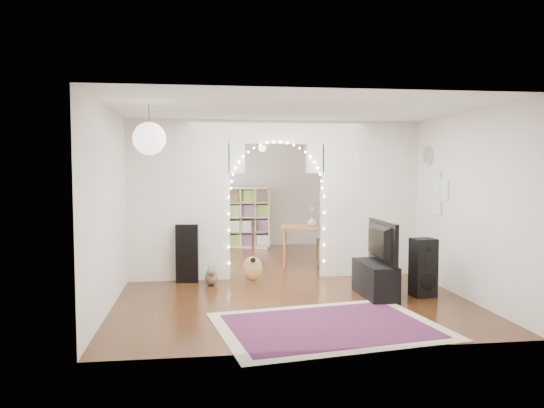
{
  "coord_description": "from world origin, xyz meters",
  "views": [
    {
      "loc": [
        -1.3,
        -9.01,
        1.91
      ],
      "look_at": [
        -0.03,
        0.3,
        1.25
      ],
      "focal_mm": 35.0,
      "sensor_mm": 36.0,
      "label": 1
    }
  ],
  "objects": [
    {
      "name": "window",
      "position": [
        -2.47,
        1.8,
        1.5
      ],
      "size": [
        0.04,
        1.2,
        1.4
      ],
      "primitive_type": "cube",
      "color": "white",
      "rests_on": "wall_left"
    },
    {
      "name": "dining_table",
      "position": [
        0.85,
        0.98,
        0.68
      ],
      "size": [
        1.32,
        1.0,
        0.76
      ],
      "rotation": [
        0.0,
        0.0,
        -0.18
      ],
      "color": "brown",
      "rests_on": "floor"
    },
    {
      "name": "wall_left",
      "position": [
        -2.5,
        0.0,
        1.35
      ],
      "size": [
        0.02,
        7.5,
        2.7
      ],
      "primitive_type": "cube",
      "color": "silver",
      "rests_on": "floor"
    },
    {
      "name": "media_console",
      "position": [
        1.25,
        -1.58,
        0.25
      ],
      "size": [
        0.42,
        1.01,
        0.5
      ],
      "primitive_type": "cube",
      "rotation": [
        0.0,
        0.0,
        0.02
      ],
      "color": "black",
      "rests_on": "floor"
    },
    {
      "name": "wall_right",
      "position": [
        2.5,
        0.0,
        1.35
      ],
      "size": [
        0.02,
        7.5,
        2.7
      ],
      "primitive_type": "cube",
      "color": "silver",
      "rests_on": "floor"
    },
    {
      "name": "wall_clock",
      "position": [
        2.48,
        -0.6,
        2.1
      ],
      "size": [
        0.03,
        0.31,
        0.31
      ],
      "primitive_type": "cylinder",
      "rotation": [
        0.0,
        1.57,
        0.0
      ],
      "color": "white",
      "rests_on": "wall_right"
    },
    {
      "name": "floor",
      "position": [
        0.0,
        0.0,
        0.0
      ],
      "size": [
        7.5,
        7.5,
        0.0
      ],
      "primitive_type": "plane",
      "color": "black",
      "rests_on": "ground"
    },
    {
      "name": "tv",
      "position": [
        1.25,
        -1.58,
        0.81
      ],
      "size": [
        0.16,
        1.08,
        0.62
      ],
      "primitive_type": "imported",
      "rotation": [
        0.0,
        0.0,
        1.59
      ],
      "color": "black",
      "rests_on": "media_console"
    },
    {
      "name": "divider_wall",
      "position": [
        0.0,
        0.0,
        1.42
      ],
      "size": [
        5.0,
        0.2,
        2.7
      ],
      "color": "silver",
      "rests_on": "floor"
    },
    {
      "name": "wall_back",
      "position": [
        0.0,
        3.75,
        1.35
      ],
      "size": [
        5.0,
        0.02,
        2.7
      ],
      "primitive_type": "cube",
      "color": "silver",
      "rests_on": "floor"
    },
    {
      "name": "guitar_case",
      "position": [
        -1.52,
        -0.25,
        0.48
      ],
      "size": [
        0.38,
        0.15,
        0.97
      ],
      "primitive_type": "cube",
      "rotation": [
        0.0,
        0.0,
        -0.09
      ],
      "color": "black",
      "rests_on": "floor"
    },
    {
      "name": "picture_frames",
      "position": [
        2.48,
        -1.0,
        1.5
      ],
      "size": [
        0.02,
        0.5,
        0.7
      ],
      "primitive_type": null,
      "color": "white",
      "rests_on": "wall_right"
    },
    {
      "name": "fairy_lights",
      "position": [
        0.0,
        -0.13,
        1.55
      ],
      "size": [
        1.64,
        0.04,
        1.6
      ],
      "primitive_type": null,
      "color": "#FFEABF",
      "rests_on": "divider_wall"
    },
    {
      "name": "dining_chair_left",
      "position": [
        -1.33,
        1.72,
        0.24
      ],
      "size": [
        0.67,
        0.68,
        0.47
      ],
      "primitive_type": "imported",
      "rotation": [
        0.0,
        0.0,
        0.4
      ],
      "color": "brown",
      "rests_on": "floor"
    },
    {
      "name": "wall_front",
      "position": [
        0.0,
        -3.75,
        1.35
      ],
      "size": [
        5.0,
        0.02,
        2.7
      ],
      "primitive_type": "cube",
      "color": "silver",
      "rests_on": "floor"
    },
    {
      "name": "acoustic_guitar",
      "position": [
        -0.43,
        -0.25,
        0.37
      ],
      "size": [
        0.35,
        0.15,
        0.85
      ],
      "rotation": [
        0.0,
        0.0,
        0.1
      ],
      "color": "#B07546",
      "rests_on": "floor"
    },
    {
      "name": "area_rug",
      "position": [
        0.21,
        -2.95,
        0.01
      ],
      "size": [
        2.88,
        2.34,
        0.02
      ],
      "primitive_type": "cube",
      "rotation": [
        0.0,
        0.0,
        0.16
      ],
      "color": "maroon",
      "rests_on": "floor"
    },
    {
      "name": "bookcase",
      "position": [
        -0.35,
        3.5,
        0.72
      ],
      "size": [
        1.43,
        0.79,
        1.43
      ],
      "primitive_type": "cube",
      "rotation": [
        0.0,
        0.0,
        -0.34
      ],
      "color": "beige",
      "rests_on": "floor"
    },
    {
      "name": "tabby_cat",
      "position": [
        -1.13,
        -0.51,
        0.14
      ],
      "size": [
        0.22,
        0.51,
        0.34
      ],
      "rotation": [
        0.0,
        0.0,
        -0.01
      ],
      "color": "brown",
      "rests_on": "floor"
    },
    {
      "name": "ceiling_fan",
      "position": [
        0.0,
        2.0,
        2.4
      ],
      "size": [
        1.1,
        1.1,
        0.3
      ],
      "primitive_type": null,
      "color": "#B47A3C",
      "rests_on": "ceiling"
    },
    {
      "name": "flower_vase",
      "position": [
        0.85,
        0.98,
        0.85
      ],
      "size": [
        0.21,
        0.21,
        0.19
      ],
      "primitive_type": "imported",
      "rotation": [
        0.0,
        0.0,
        -0.18
      ],
      "color": "white",
      "rests_on": "dining_table"
    },
    {
      "name": "dining_chair_right",
      "position": [
        1.29,
        0.99,
        0.25
      ],
      "size": [
        0.61,
        0.62,
        0.5
      ],
      "primitive_type": "imported",
      "rotation": [
        0.0,
        0.0,
        0.13
      ],
      "color": "brown",
      "rests_on": "floor"
    },
    {
      "name": "ceiling",
      "position": [
        0.0,
        0.0,
        2.7
      ],
      "size": [
        5.0,
        7.5,
        0.02
      ],
      "primitive_type": "cube",
      "color": "white",
      "rests_on": "wall_back"
    },
    {
      "name": "paper_lantern",
      "position": [
        -1.9,
        -2.4,
        2.25
      ],
      "size": [
        0.4,
        0.4,
        0.4
      ],
      "primitive_type": "sphere",
      "color": "white",
      "rests_on": "ceiling"
    },
    {
      "name": "floor_speaker",
      "position": [
        1.95,
        -1.67,
        0.43
      ],
      "size": [
        0.36,
        0.33,
        0.86
      ],
      "rotation": [
        0.0,
        0.0,
        0.11
      ],
      "color": "black",
      "rests_on": "floor"
    }
  ]
}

